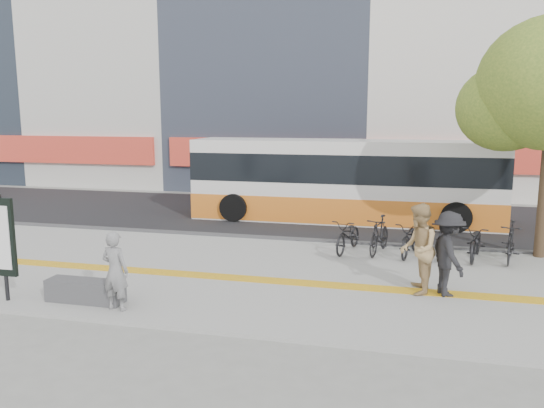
% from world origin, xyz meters
% --- Properties ---
extents(ground, '(120.00, 120.00, 0.00)m').
position_xyz_m(ground, '(0.00, 0.00, 0.00)').
color(ground, slate).
rests_on(ground, ground).
extents(sidewalk, '(40.00, 7.00, 0.08)m').
position_xyz_m(sidewalk, '(0.00, 1.50, 0.04)').
color(sidewalk, gray).
rests_on(sidewalk, ground).
extents(tactile_strip, '(40.00, 0.45, 0.01)m').
position_xyz_m(tactile_strip, '(0.00, 1.00, 0.09)').
color(tactile_strip, gold).
rests_on(tactile_strip, sidewalk).
extents(street, '(40.00, 8.00, 0.06)m').
position_xyz_m(street, '(0.00, 9.00, 0.03)').
color(street, black).
rests_on(street, ground).
extents(curb, '(40.00, 0.25, 0.14)m').
position_xyz_m(curb, '(0.00, 5.00, 0.07)').
color(curb, '#3D3D40').
rests_on(curb, ground).
extents(bench, '(1.60, 0.45, 0.45)m').
position_xyz_m(bench, '(-2.60, -1.20, 0.30)').
color(bench, '#3D3D40').
rests_on(bench, sidewalk).
extents(signboard, '(0.55, 0.10, 2.20)m').
position_xyz_m(signboard, '(-4.20, -1.51, 1.37)').
color(signboard, black).
rests_on(signboard, sidewalk).
extents(bus, '(10.76, 2.55, 2.86)m').
position_xyz_m(bus, '(1.58, 8.50, 1.41)').
color(bus, silver).
rests_on(bus, street).
extents(bicycle_row, '(5.09, 1.86, 1.03)m').
position_xyz_m(bicycle_row, '(4.24, 4.00, 0.57)').
color(bicycle_row, black).
rests_on(bicycle_row, sidewalk).
extents(seated_woman, '(0.61, 0.44, 1.56)m').
position_xyz_m(seated_woman, '(-1.76, -1.44, 0.86)').
color(seated_woman, black).
rests_on(seated_woman, sidewalk).
extents(pedestrian_tan, '(0.74, 0.94, 1.92)m').
position_xyz_m(pedestrian_tan, '(3.94, 0.94, 1.04)').
color(pedestrian_tan, tan).
rests_on(pedestrian_tan, sidewalk).
extents(pedestrian_dark, '(1.01, 1.31, 1.78)m').
position_xyz_m(pedestrian_dark, '(4.55, 0.93, 0.97)').
color(pedestrian_dark, black).
rests_on(pedestrian_dark, sidewalk).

